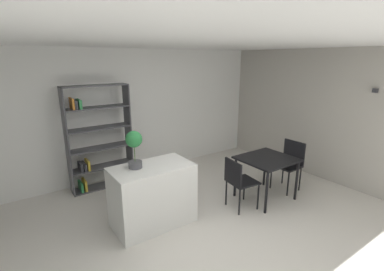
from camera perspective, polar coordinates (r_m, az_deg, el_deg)
ground_plane at (r=4.11m, az=3.17°, el=-20.61°), size 9.09×9.09×0.00m
ceiling_slab at (r=3.33m, az=3.89°, el=19.45°), size 6.61×5.71×0.06m
back_partition at (r=5.91m, az=-13.82°, el=4.22°), size 6.61×0.06×2.62m
right_partition_gray at (r=6.05m, az=28.63°, el=3.02°), size 0.06×5.71×2.62m
kitchen_island at (r=4.26m, az=-8.07°, el=-12.05°), size 1.17×0.67×0.93m
potted_plant_on_island at (r=3.94m, az=-11.78°, el=-1.92°), size 0.23×0.23×0.54m
open_bookshelf at (r=5.49m, az=-19.02°, el=-0.83°), size 1.17×0.33×1.97m
dining_table at (r=5.04m, az=15.08°, el=-5.44°), size 0.91×0.83×0.76m
dining_chair_window_side at (r=5.58m, az=19.47°, el=-4.89°), size 0.43×0.45×0.93m
dining_chair_island_side at (r=4.64m, az=9.47°, el=-8.83°), size 0.49×0.48×0.86m
wall_sconce_back at (r=5.70m, az=33.45°, el=7.72°), size 0.07×0.07×0.07m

